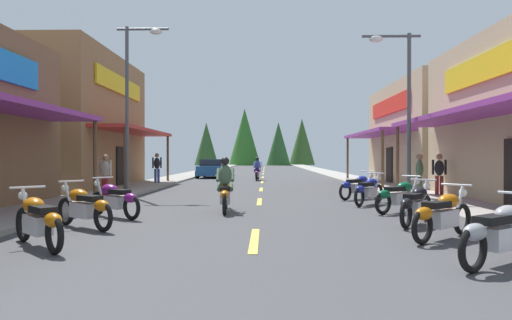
{
  "coord_description": "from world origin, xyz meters",
  "views": [
    {
      "loc": [
        0.21,
        0.16,
        1.57
      ],
      "look_at": [
        -0.25,
        21.13,
        1.42
      ],
      "focal_mm": 30.32,
      "sensor_mm": 36.0,
      "label": 1
    }
  ],
  "objects_px": {
    "motorcycle_parked_right_6": "(358,186)",
    "motorcycle_parked_left_3": "(115,199)",
    "rider_cruising_lead": "(225,189)",
    "pedestrian_by_shop": "(439,172)",
    "motorcycle_parked_left_2": "(84,206)",
    "parked_car_curbside": "(213,169)",
    "pedestrian_waiting": "(105,173)",
    "motorcycle_parked_right_3": "(416,204)",
    "rider_cruising_trailing": "(257,171)",
    "streetlamp_right": "(400,91)",
    "motorcycle_parked_right_2": "(443,214)",
    "motorcycle_parked_right_1": "(500,232)",
    "motorcycle_parked_left_1": "(38,220)",
    "motorcycle_parked_right_5": "(369,190)",
    "pedestrian_strolling": "(420,173)",
    "streetlamp_left": "(134,87)",
    "motorcycle_parked_right_4": "(400,195)",
    "pedestrian_browsing": "(157,166)"
  },
  "relations": [
    {
      "from": "rider_cruising_trailing",
      "to": "pedestrian_waiting",
      "type": "height_order",
      "value": "pedestrian_waiting"
    },
    {
      "from": "streetlamp_right",
      "to": "motorcycle_parked_right_6",
      "type": "relative_size",
      "value": 3.5
    },
    {
      "from": "streetlamp_left",
      "to": "motorcycle_parked_right_4",
      "type": "distance_m",
      "value": 11.1
    },
    {
      "from": "motorcycle_parked_right_2",
      "to": "pedestrian_by_shop",
      "type": "height_order",
      "value": "pedestrian_by_shop"
    },
    {
      "from": "motorcycle_parked_left_1",
      "to": "rider_cruising_lead",
      "type": "relative_size",
      "value": 0.76
    },
    {
      "from": "pedestrian_strolling",
      "to": "motorcycle_parked_right_1",
      "type": "bearing_deg",
      "value": -77.31
    },
    {
      "from": "streetlamp_left",
      "to": "streetlamp_right",
      "type": "xyz_separation_m",
      "value": [
        10.13,
        -1.64,
        -0.44
      ]
    },
    {
      "from": "streetlamp_left",
      "to": "parked_car_curbside",
      "type": "distance_m",
      "value": 15.87
    },
    {
      "from": "motorcycle_parked_right_1",
      "to": "pedestrian_strolling",
      "type": "distance_m",
      "value": 9.35
    },
    {
      "from": "motorcycle_parked_right_3",
      "to": "rider_cruising_trailing",
      "type": "height_order",
      "value": "rider_cruising_trailing"
    },
    {
      "from": "motorcycle_parked_right_6",
      "to": "streetlamp_left",
      "type": "bearing_deg",
      "value": 132.59
    },
    {
      "from": "streetlamp_right",
      "to": "motorcycle_parked_right_6",
      "type": "xyz_separation_m",
      "value": [
        -1.41,
        0.42,
        -3.44
      ]
    },
    {
      "from": "streetlamp_left",
      "to": "streetlamp_right",
      "type": "relative_size",
      "value": 1.13
    },
    {
      "from": "pedestrian_strolling",
      "to": "motorcycle_parked_right_4",
      "type": "bearing_deg",
      "value": -92.34
    },
    {
      "from": "motorcycle_parked_left_1",
      "to": "motorcycle_parked_right_5",
      "type": "bearing_deg",
      "value": -93.24
    },
    {
      "from": "motorcycle_parked_right_1",
      "to": "motorcycle_parked_right_6",
      "type": "distance_m",
      "value": 9.78
    },
    {
      "from": "motorcycle_parked_right_5",
      "to": "pedestrian_browsing",
      "type": "xyz_separation_m",
      "value": [
        -9.54,
        10.14,
        0.55
      ]
    },
    {
      "from": "motorcycle_parked_left_2",
      "to": "streetlamp_left",
      "type": "bearing_deg",
      "value": -43.82
    },
    {
      "from": "motorcycle_parked_right_6",
      "to": "parked_car_curbside",
      "type": "relative_size",
      "value": 0.39
    },
    {
      "from": "streetlamp_right",
      "to": "motorcycle_parked_left_1",
      "type": "relative_size",
      "value": 3.71
    },
    {
      "from": "pedestrian_strolling",
      "to": "streetlamp_right",
      "type": "bearing_deg",
      "value": -177.91
    },
    {
      "from": "pedestrian_browsing",
      "to": "pedestrian_waiting",
      "type": "height_order",
      "value": "pedestrian_browsing"
    },
    {
      "from": "rider_cruising_lead",
      "to": "parked_car_curbside",
      "type": "bearing_deg",
      "value": 4.04
    },
    {
      "from": "rider_cruising_trailing",
      "to": "pedestrian_by_shop",
      "type": "bearing_deg",
      "value": -145.5
    },
    {
      "from": "motorcycle_parked_right_5",
      "to": "pedestrian_by_shop",
      "type": "distance_m",
      "value": 4.17
    },
    {
      "from": "motorcycle_parked_right_6",
      "to": "rider_cruising_lead",
      "type": "height_order",
      "value": "rider_cruising_lead"
    },
    {
      "from": "streetlamp_left",
      "to": "motorcycle_parked_right_4",
      "type": "bearing_deg",
      "value": -29.36
    },
    {
      "from": "motorcycle_parked_right_6",
      "to": "motorcycle_parked_left_2",
      "type": "xyz_separation_m",
      "value": [
        -7.4,
        -6.72,
        0.0
      ]
    },
    {
      "from": "motorcycle_parked_right_6",
      "to": "motorcycle_parked_left_3",
      "type": "bearing_deg",
      "value": 175.09
    },
    {
      "from": "motorcycle_parked_right_3",
      "to": "pedestrian_waiting",
      "type": "xyz_separation_m",
      "value": [
        -9.43,
        5.88,
        0.47
      ]
    },
    {
      "from": "streetlamp_left",
      "to": "motorcycle_parked_left_2",
      "type": "relative_size",
      "value": 3.84
    },
    {
      "from": "motorcycle_parked_left_3",
      "to": "motorcycle_parked_left_1",
      "type": "bearing_deg",
      "value": 126.42
    },
    {
      "from": "rider_cruising_trailing",
      "to": "pedestrian_by_shop",
      "type": "relative_size",
      "value": 1.27
    },
    {
      "from": "motorcycle_parked_left_3",
      "to": "parked_car_curbside",
      "type": "relative_size",
      "value": 0.41
    },
    {
      "from": "pedestrian_waiting",
      "to": "motorcycle_parked_right_2",
      "type": "bearing_deg",
      "value": -106.52
    },
    {
      "from": "motorcycle_parked_right_1",
      "to": "motorcycle_parked_right_6",
      "type": "xyz_separation_m",
      "value": [
        0.05,
        9.78,
        0.0
      ]
    },
    {
      "from": "streetlamp_right",
      "to": "motorcycle_parked_right_2",
      "type": "relative_size",
      "value": 3.55
    },
    {
      "from": "motorcycle_parked_right_4",
      "to": "pedestrian_strolling",
      "type": "distance_m",
      "value": 3.64
    },
    {
      "from": "rider_cruising_trailing",
      "to": "motorcycle_parked_left_2",
      "type": "bearing_deg",
      "value": 173.46
    },
    {
      "from": "streetlamp_right",
      "to": "pedestrian_strolling",
      "type": "relative_size",
      "value": 3.55
    },
    {
      "from": "motorcycle_parked_right_3",
      "to": "motorcycle_parked_left_3",
      "type": "relative_size",
      "value": 1.01
    },
    {
      "from": "rider_cruising_lead",
      "to": "pedestrian_by_shop",
      "type": "relative_size",
      "value": 1.27
    },
    {
      "from": "streetlamp_left",
      "to": "motorcycle_parked_right_3",
      "type": "distance_m",
      "value": 12.03
    },
    {
      "from": "motorcycle_parked_left_2",
      "to": "pedestrian_waiting",
      "type": "relative_size",
      "value": 1.07
    },
    {
      "from": "motorcycle_parked_right_4",
      "to": "motorcycle_parked_left_3",
      "type": "distance_m",
      "value": 7.75
    },
    {
      "from": "pedestrian_waiting",
      "to": "motorcycle_parked_right_3",
      "type": "bearing_deg",
      "value": -98.9
    },
    {
      "from": "motorcycle_parked_right_6",
      "to": "parked_car_curbside",
      "type": "height_order",
      "value": "parked_car_curbside"
    },
    {
      "from": "motorcycle_parked_right_2",
      "to": "motorcycle_parked_right_1",
      "type": "bearing_deg",
      "value": -129.35
    },
    {
      "from": "motorcycle_parked_right_1",
      "to": "rider_cruising_lead",
      "type": "distance_m",
      "value": 7.51
    },
    {
      "from": "parked_car_curbside",
      "to": "pedestrian_waiting",
      "type": "bearing_deg",
      "value": 175.62
    }
  ]
}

